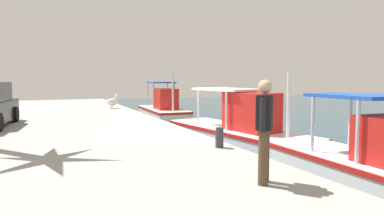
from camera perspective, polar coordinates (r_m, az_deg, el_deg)
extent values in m
cube|color=#9E9E99|center=(11.51, -25.96, -6.10)|extent=(36.00, 10.00, 0.80)
cube|color=silver|center=(20.84, -4.83, -1.00)|extent=(5.47, 2.07, 0.71)
cube|color=red|center=(20.81, -4.84, -0.25)|extent=(5.52, 2.11, 0.12)
cube|color=red|center=(20.11, -4.33, 1.50)|extent=(1.56, 1.17, 1.19)
cylinder|color=silver|center=(21.77, -7.36, 2.15)|extent=(0.08, 0.08, 1.51)
cylinder|color=silver|center=(22.10, -4.09, 2.22)|extent=(0.08, 0.08, 1.51)
cylinder|color=silver|center=(20.35, -6.42, 1.97)|extent=(0.08, 0.08, 1.51)
cylinder|color=silver|center=(20.70, -2.95, 2.05)|extent=(0.08, 0.08, 1.51)
cube|color=#1E4CB2|center=(21.19, -5.23, 4.25)|extent=(2.24, 1.45, 0.08)
cylinder|color=silver|center=(18.80, -3.19, 2.72)|extent=(0.10, 0.10, 2.14)
cube|color=white|center=(12.41, 7.21, -4.99)|extent=(6.68, 2.78, 0.75)
cube|color=red|center=(12.36, 7.23, -3.65)|extent=(6.72, 2.83, 0.12)
cube|color=red|center=(11.66, 9.77, -0.61)|extent=(1.96, 1.35, 1.29)
cylinder|color=silver|center=(13.08, 1.07, 0.11)|extent=(0.08, 0.08, 1.31)
cylinder|color=silver|center=(13.81, 5.53, 0.34)|extent=(0.08, 0.08, 1.31)
cylinder|color=silver|center=(11.65, 5.73, -0.51)|extent=(0.08, 0.08, 1.31)
cylinder|color=silver|center=(12.46, 10.39, -0.21)|extent=(0.08, 0.08, 1.31)
cube|color=silver|center=(12.69, 5.65, 3.09)|extent=(2.80, 1.72, 0.08)
cylinder|color=silver|center=(10.48, 15.66, 0.51)|extent=(0.10, 0.10, 1.96)
cube|color=white|center=(8.56, 27.09, -9.99)|extent=(4.94, 1.80, 0.76)
cube|color=red|center=(8.49, 27.17, -8.03)|extent=(4.98, 1.84, 0.12)
cylinder|color=silver|center=(8.72, 19.34, -2.54)|extent=(0.08, 0.08, 1.31)
cylinder|color=silver|center=(9.54, 24.72, -2.10)|extent=(0.08, 0.08, 1.31)
cylinder|color=silver|center=(7.79, 25.73, -3.63)|extent=(0.08, 0.08, 1.31)
cube|color=#1E4CB2|center=(8.60, 25.34, 1.80)|extent=(2.01, 1.29, 0.08)
cylinder|color=tan|center=(19.92, -13.09, 0.22)|extent=(0.04, 0.04, 0.22)
cylinder|color=tan|center=(20.02, -13.27, 0.24)|extent=(0.04, 0.04, 0.22)
ellipsoid|color=white|center=(19.98, -13.07, 0.95)|extent=(0.54, 0.71, 0.40)
ellipsoid|color=silver|center=(19.95, -13.20, 1.12)|extent=(0.55, 0.64, 0.28)
cylinder|color=white|center=(20.07, -12.63, 1.61)|extent=(0.16, 0.21, 0.27)
sphere|color=white|center=(20.10, -12.44, 2.07)|extent=(0.21, 0.21, 0.16)
cone|color=#F2B272|center=(20.21, -11.96, 2.04)|extent=(0.18, 0.30, 0.07)
cylinder|color=#4C3823|center=(5.65, 11.70, -8.06)|extent=(0.16, 0.16, 0.89)
cylinder|color=#4C3823|center=(5.84, 11.91, -7.63)|extent=(0.16, 0.16, 0.89)
cube|color=black|center=(5.63, 11.94, -0.66)|extent=(0.45, 0.44, 0.55)
cylinder|color=black|center=(5.39, 11.67, -1.12)|extent=(0.10, 0.10, 0.53)
cylinder|color=black|center=(5.88, 12.17, -0.63)|extent=(0.10, 0.10, 0.53)
sphere|color=tan|center=(5.61, 12.01, 3.48)|extent=(0.22, 0.22, 0.22)
cylinder|color=black|center=(15.14, -27.20, -0.93)|extent=(0.62, 0.25, 0.60)
cylinder|color=#333338|center=(8.54, 4.56, -4.88)|extent=(0.20, 0.20, 0.50)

